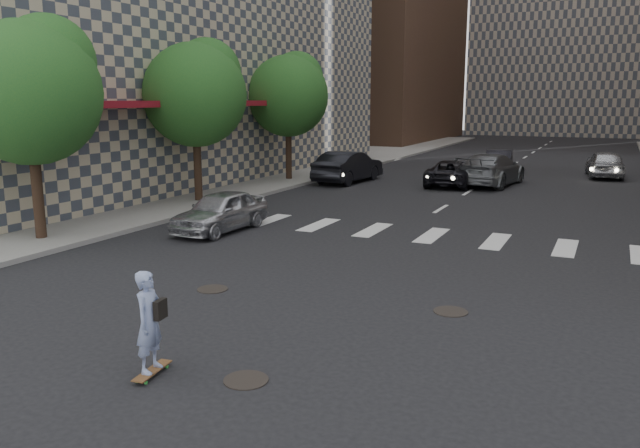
{
  "coord_description": "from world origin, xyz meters",
  "views": [
    {
      "loc": [
        6.06,
        -10.12,
        4.26
      ],
      "look_at": [
        -0.26,
        3.29,
        1.3
      ],
      "focal_mm": 35.0,
      "sensor_mm": 36.0,
      "label": 1
    }
  ],
  "objects_px": {
    "traffic_car_c": "(451,173)",
    "traffic_car_d": "(605,164)",
    "traffic_car_e": "(499,161)",
    "traffic_car_a": "(348,167)",
    "skateboarder": "(150,322)",
    "traffic_car_b": "(491,169)",
    "tree_a": "(33,86)",
    "silver_sedan": "(221,211)",
    "tree_c": "(290,92)",
    "tree_b": "(198,90)"
  },
  "relations": [
    {
      "from": "traffic_car_b",
      "to": "traffic_car_e",
      "type": "relative_size",
      "value": 1.34
    },
    {
      "from": "tree_c",
      "to": "tree_a",
      "type": "bearing_deg",
      "value": -90.0
    },
    {
      "from": "traffic_car_e",
      "to": "tree_b",
      "type": "bearing_deg",
      "value": 54.46
    },
    {
      "from": "tree_c",
      "to": "traffic_car_e",
      "type": "xyz_separation_m",
      "value": [
        9.36,
        8.86,
        -3.96
      ]
    },
    {
      "from": "traffic_car_a",
      "to": "traffic_car_c",
      "type": "bearing_deg",
      "value": -163.73
    },
    {
      "from": "traffic_car_e",
      "to": "traffic_car_a",
      "type": "bearing_deg",
      "value": 44.8
    },
    {
      "from": "skateboarder",
      "to": "traffic_car_b",
      "type": "distance_m",
      "value": 24.98
    },
    {
      "from": "traffic_car_e",
      "to": "traffic_car_d",
      "type": "bearing_deg",
      "value": 173.56
    },
    {
      "from": "tree_b",
      "to": "traffic_car_b",
      "type": "height_order",
      "value": "tree_b"
    },
    {
      "from": "traffic_car_c",
      "to": "traffic_car_e",
      "type": "relative_size",
      "value": 1.11
    },
    {
      "from": "traffic_car_c",
      "to": "traffic_car_b",
      "type": "bearing_deg",
      "value": -155.52
    },
    {
      "from": "skateboarder",
      "to": "traffic_car_e",
      "type": "relative_size",
      "value": 0.41
    },
    {
      "from": "tree_a",
      "to": "silver_sedan",
      "type": "relative_size",
      "value": 1.68
    },
    {
      "from": "tree_a",
      "to": "traffic_car_c",
      "type": "bearing_deg",
      "value": 65.44
    },
    {
      "from": "skateboarder",
      "to": "traffic_car_b",
      "type": "bearing_deg",
      "value": 80.47
    },
    {
      "from": "tree_a",
      "to": "traffic_car_d",
      "type": "distance_m",
      "value": 29.34
    },
    {
      "from": "traffic_car_d",
      "to": "traffic_car_e",
      "type": "bearing_deg",
      "value": -6.49
    },
    {
      "from": "traffic_car_b",
      "to": "traffic_car_e",
      "type": "xyz_separation_m",
      "value": [
        -0.6,
        5.99,
        -0.12
      ]
    },
    {
      "from": "tree_a",
      "to": "traffic_car_c",
      "type": "relative_size",
      "value": 1.44
    },
    {
      "from": "traffic_car_b",
      "to": "skateboarder",
      "type": "bearing_deg",
      "value": 95.29
    },
    {
      "from": "skateboarder",
      "to": "traffic_car_e",
      "type": "xyz_separation_m",
      "value": [
        0.13,
        30.96,
        -0.21
      ]
    },
    {
      "from": "traffic_car_d",
      "to": "traffic_car_e",
      "type": "height_order",
      "value": "traffic_car_d"
    },
    {
      "from": "skateboarder",
      "to": "silver_sedan",
      "type": "xyz_separation_m",
      "value": [
        -5.27,
        9.69,
        -0.23
      ]
    },
    {
      "from": "traffic_car_d",
      "to": "skateboarder",
      "type": "bearing_deg",
      "value": 72.73
    },
    {
      "from": "tree_a",
      "to": "traffic_car_d",
      "type": "xyz_separation_m",
      "value": [
        15.09,
        24.86,
        -3.89
      ]
    },
    {
      "from": "traffic_car_d",
      "to": "traffic_car_e",
      "type": "xyz_separation_m",
      "value": [
        -5.74,
        -0.01,
        -0.08
      ]
    },
    {
      "from": "skateboarder",
      "to": "traffic_car_b",
      "type": "xyz_separation_m",
      "value": [
        0.73,
        24.97,
        -0.09
      ]
    },
    {
      "from": "silver_sedan",
      "to": "traffic_car_b",
      "type": "height_order",
      "value": "traffic_car_b"
    },
    {
      "from": "traffic_car_b",
      "to": "traffic_car_e",
      "type": "bearing_deg",
      "value": -77.35
    },
    {
      "from": "tree_c",
      "to": "traffic_car_e",
      "type": "relative_size",
      "value": 1.6
    },
    {
      "from": "skateboarder",
      "to": "traffic_car_d",
      "type": "relative_size",
      "value": 0.38
    },
    {
      "from": "traffic_car_c",
      "to": "traffic_car_d",
      "type": "xyz_separation_m",
      "value": [
        6.93,
        6.99,
        0.12
      ]
    },
    {
      "from": "tree_b",
      "to": "traffic_car_b",
      "type": "bearing_deg",
      "value": 47.5
    },
    {
      "from": "skateboarder",
      "to": "traffic_car_a",
      "type": "relative_size",
      "value": 0.34
    },
    {
      "from": "tree_c",
      "to": "traffic_car_e",
      "type": "distance_m",
      "value": 13.48
    },
    {
      "from": "traffic_car_d",
      "to": "tree_b",
      "type": "bearing_deg",
      "value": 41.62
    },
    {
      "from": "tree_c",
      "to": "traffic_car_e",
      "type": "bearing_deg",
      "value": 43.43
    },
    {
      "from": "tree_a",
      "to": "traffic_car_e",
      "type": "xyz_separation_m",
      "value": [
        9.36,
        24.86,
        -3.96
      ]
    },
    {
      "from": "traffic_car_b",
      "to": "traffic_car_c",
      "type": "relative_size",
      "value": 1.21
    },
    {
      "from": "tree_a",
      "to": "tree_b",
      "type": "bearing_deg",
      "value": 90.0
    },
    {
      "from": "tree_a",
      "to": "silver_sedan",
      "type": "distance_m",
      "value": 6.66
    },
    {
      "from": "skateboarder",
      "to": "traffic_car_c",
      "type": "distance_m",
      "value": 24.0
    },
    {
      "from": "tree_a",
      "to": "silver_sedan",
      "type": "bearing_deg",
      "value": 42.22
    },
    {
      "from": "tree_a",
      "to": "traffic_car_e",
      "type": "relative_size",
      "value": 1.6
    },
    {
      "from": "tree_b",
      "to": "traffic_car_a",
      "type": "height_order",
      "value": "tree_b"
    },
    {
      "from": "tree_a",
      "to": "traffic_car_c",
      "type": "xyz_separation_m",
      "value": [
        8.17,
        17.87,
        -4.01
      ]
    },
    {
      "from": "tree_c",
      "to": "traffic_car_d",
      "type": "distance_m",
      "value": 17.93
    },
    {
      "from": "tree_a",
      "to": "traffic_car_b",
      "type": "xyz_separation_m",
      "value": [
        9.95,
        18.86,
        -3.84
      ]
    },
    {
      "from": "tree_a",
      "to": "traffic_car_d",
      "type": "height_order",
      "value": "tree_a"
    },
    {
      "from": "silver_sedan",
      "to": "traffic_car_c",
      "type": "xyz_separation_m",
      "value": [
        4.21,
        14.29,
        -0.03
      ]
    }
  ]
}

